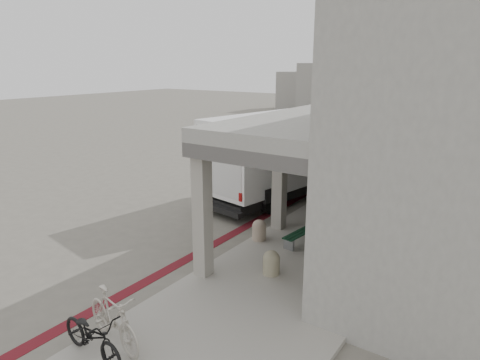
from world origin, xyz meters
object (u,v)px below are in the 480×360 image
Objects in this scene: bench at (301,235)px; bicycle_cream at (113,318)px; fedex_truck at (285,153)px; bicycle_black at (92,336)px; utility_cabinet at (332,232)px.

bench is 6.58m from bicycle_cream.
bench is at bearing -45.38° from fedex_truck.
bench is 0.91× the size of bicycle_black.
utility_cabinet reaches higher than bicycle_black.
bicycle_black is at bearing -89.84° from bench.
bench is 7.07m from bicycle_black.
bench is at bearing 4.93° from bicycle_cream.
fedex_truck reaches higher than bench.
bicycle_cream is at bearing -117.04° from utility_cabinet.
bicycle_cream reaches higher than bench.
utility_cabinet is at bearing -37.43° from fedex_truck.
bicycle_cream is at bearing -68.50° from fedex_truck.
bicycle_black is (2.19, -11.41, -1.26)m from fedex_truck.
fedex_truck is 5.52m from bench.
fedex_truck is at bearing 120.78° from utility_cabinet.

